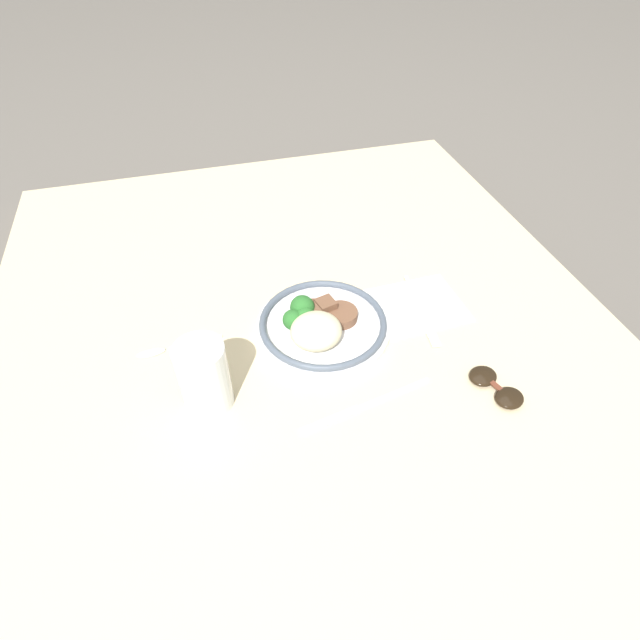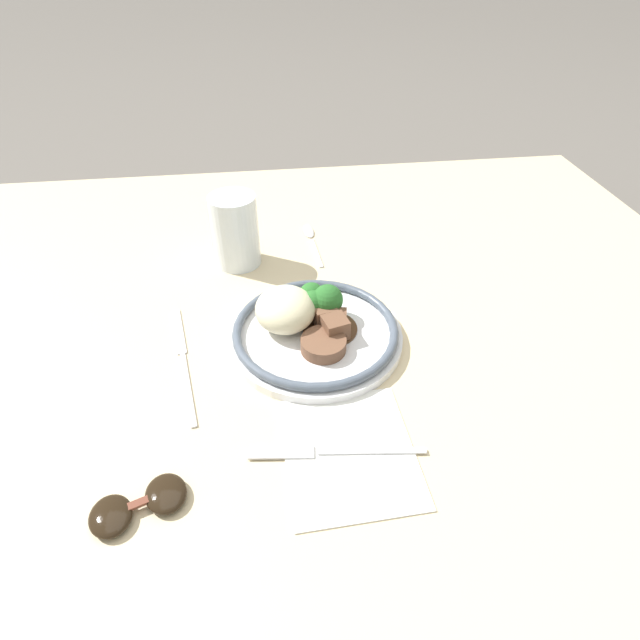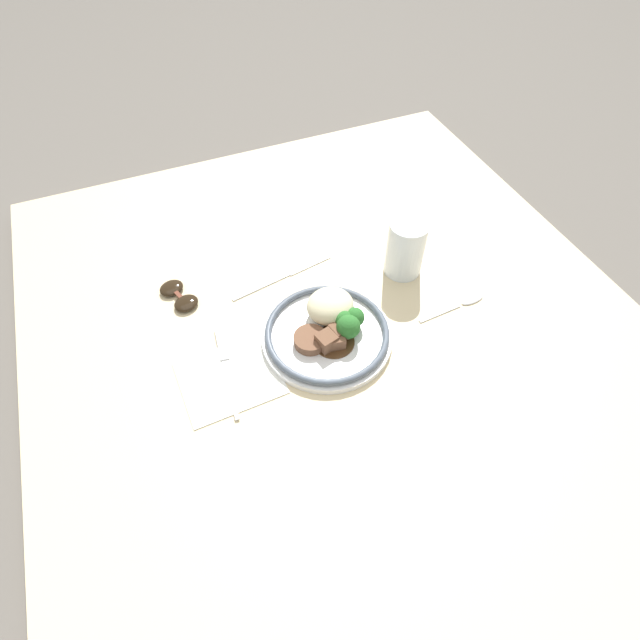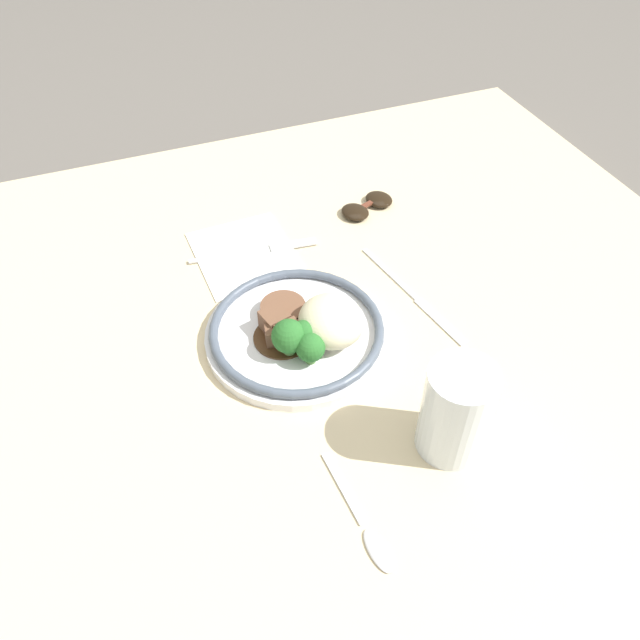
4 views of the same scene
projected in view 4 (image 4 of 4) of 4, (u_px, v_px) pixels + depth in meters
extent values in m
plane|color=#5B5651|center=(296.00, 378.00, 0.81)|extent=(8.00, 8.00, 0.00)
cube|color=beige|center=(295.00, 368.00, 0.79)|extent=(1.10, 1.29, 0.04)
cube|color=white|center=(243.00, 255.00, 0.92)|extent=(0.17, 0.15, 0.00)
cylinder|color=white|center=(297.00, 335.00, 0.80)|extent=(0.23, 0.23, 0.01)
torus|color=#4C5666|center=(297.00, 328.00, 0.79)|extent=(0.22, 0.22, 0.01)
ellipsoid|color=beige|center=(331.00, 321.00, 0.77)|extent=(0.09, 0.08, 0.05)
cylinder|color=brown|center=(283.00, 310.00, 0.81)|extent=(0.06, 0.06, 0.02)
cylinder|color=#472D19|center=(283.00, 337.00, 0.78)|extent=(0.07, 0.07, 0.00)
cube|color=brown|center=(278.00, 337.00, 0.77)|extent=(0.03, 0.03, 0.02)
cube|color=brown|center=(275.00, 322.00, 0.78)|extent=(0.04, 0.04, 0.03)
cube|color=brown|center=(276.00, 334.00, 0.77)|extent=(0.03, 0.03, 0.03)
cube|color=brown|center=(290.00, 336.00, 0.77)|extent=(0.04, 0.04, 0.03)
cylinder|color=#568442|center=(304.00, 344.00, 0.77)|extent=(0.01, 0.01, 0.02)
sphere|color=#286628|center=(303.00, 333.00, 0.75)|extent=(0.03, 0.03, 0.03)
cylinder|color=#568442|center=(290.00, 351.00, 0.76)|extent=(0.01, 0.01, 0.01)
sphere|color=#286628|center=(290.00, 338.00, 0.74)|extent=(0.04, 0.04, 0.04)
cylinder|color=#568442|center=(311.00, 358.00, 0.76)|extent=(0.01, 0.01, 0.01)
sphere|color=#286628|center=(310.00, 347.00, 0.74)|extent=(0.04, 0.04, 0.04)
cylinder|color=orange|center=(453.00, 423.00, 0.67)|extent=(0.07, 0.07, 0.07)
cylinder|color=silver|center=(456.00, 411.00, 0.65)|extent=(0.07, 0.07, 0.12)
cube|color=silver|center=(229.00, 255.00, 0.91)|extent=(0.02, 0.12, 0.00)
cube|color=silver|center=(293.00, 244.00, 0.93)|extent=(0.02, 0.07, 0.00)
cube|color=silver|center=(391.00, 274.00, 0.89)|extent=(0.13, 0.03, 0.00)
cube|color=silver|center=(440.00, 321.00, 0.82)|extent=(0.10, 0.03, 0.00)
cube|color=silver|center=(343.00, 488.00, 0.65)|extent=(0.09, 0.01, 0.00)
ellipsoid|color=silver|center=(378.00, 551.00, 0.60)|extent=(0.05, 0.02, 0.01)
ellipsoid|color=black|center=(355.00, 212.00, 0.98)|extent=(0.06, 0.05, 0.01)
ellipsoid|color=black|center=(379.00, 199.00, 1.01)|extent=(0.06, 0.05, 0.01)
cube|color=brown|center=(367.00, 204.00, 0.99)|extent=(0.01, 0.02, 0.00)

